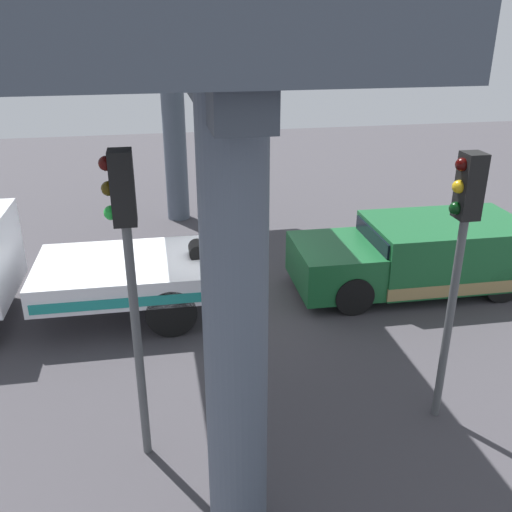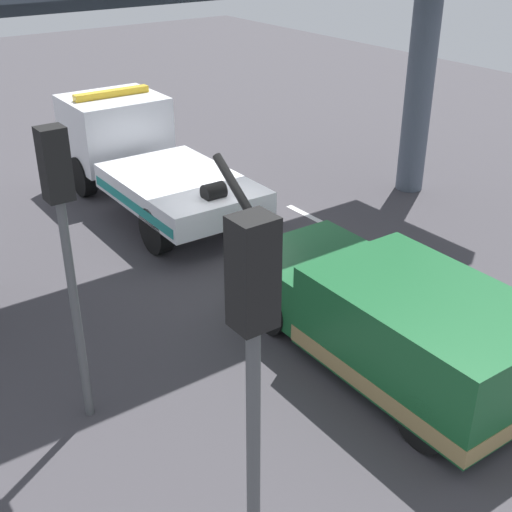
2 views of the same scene
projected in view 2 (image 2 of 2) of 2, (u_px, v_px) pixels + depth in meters
The scene contains 7 objects.
ground_plane at pixel (226, 257), 14.10m from camera, with size 60.00×40.00×0.10m, color #423F44.
lane_stripe_mid at pixel (324, 224), 15.49m from camera, with size 2.60×0.16×0.01m, color silver.
lane_stripe_east at pixel (189, 155), 19.81m from camera, with size 2.60×0.16×0.01m, color silver.
tow_truck_white at pixel (141, 154), 16.17m from camera, with size 7.27×2.50×2.46m.
towed_van_green at pixel (395, 323), 10.33m from camera, with size 5.23×2.28×1.58m.
traffic_light_near at pixel (252, 359), 5.30m from camera, with size 0.39×0.32×4.49m.
traffic_light_far at pixel (62, 217), 8.28m from camera, with size 0.39×0.32×4.19m.
Camera 2 is at (-10.52, 6.85, 6.40)m, focal length 47.49 mm.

